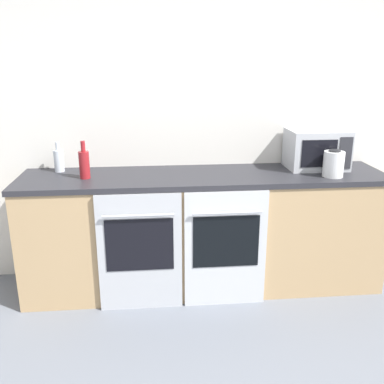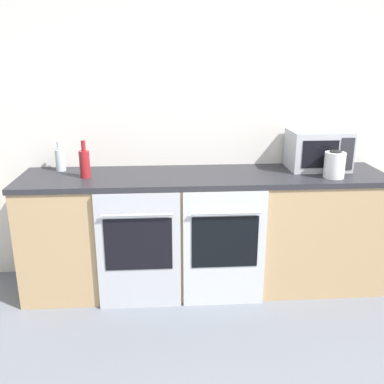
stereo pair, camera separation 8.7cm
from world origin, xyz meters
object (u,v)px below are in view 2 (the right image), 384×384
oven_left (139,252)px  bottle_clear (60,159)px  microwave (318,150)px  bottle_red (85,163)px  oven_right (224,249)px  kettle (335,165)px

oven_left → bottle_clear: (-0.62, 0.51, 0.58)m
bottle_clear → microwave: bearing=-2.2°
oven_left → bottle_red: 0.77m
oven_right → bottle_clear: size_ratio=3.82×
oven_left → bottle_clear: 0.99m
bottle_clear → bottle_red: size_ratio=0.84×
oven_right → bottle_red: 1.21m
oven_left → microwave: size_ratio=1.94×
bottle_clear → bottle_red: 0.32m
oven_right → bottle_clear: bottle_clear is taller
microwave → bottle_red: bearing=-175.5°
bottle_clear → bottle_red: (0.23, -0.22, 0.02)m
oven_right → kettle: size_ratio=4.41×
oven_left → oven_right: 0.62m
microwave → bottle_clear: 2.04m
microwave → kettle: microwave is taller
bottle_red → oven_left: bearing=-36.7°
oven_left → microwave: bearing=17.0°
oven_right → microwave: (0.80, 0.43, 0.64)m
microwave → bottle_red: microwave is taller
oven_left → kettle: bearing=6.6°
bottle_red → microwave: bearing=4.5°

